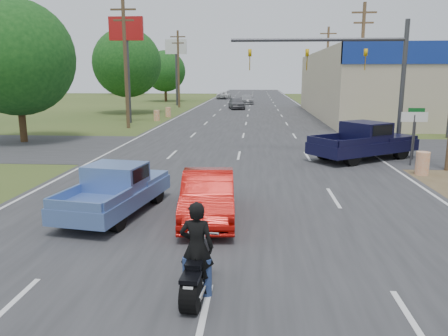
# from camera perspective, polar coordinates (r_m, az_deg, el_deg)

# --- Properties ---
(ground) EXTENTS (200.00, 200.00, 0.00)m
(ground) POSITION_cam_1_polar(r_m,az_deg,el_deg) (8.04, -2.78, -19.22)
(ground) COLOR #35481C
(ground) RESTS_ON ground
(main_road) EXTENTS (15.00, 180.00, 0.02)m
(main_road) POSITION_cam_1_polar(r_m,az_deg,el_deg) (47.02, 3.12, 6.84)
(main_road) COLOR #2D2D30
(main_road) RESTS_ON ground
(cross_road) EXTENTS (120.00, 10.00, 0.02)m
(cross_road) POSITION_cam_1_polar(r_m,az_deg,el_deg) (25.19, 2.14, 2.44)
(cross_road) COLOR #2D2D30
(cross_road) RESTS_ON ground
(utility_pole_2) EXTENTS (2.00, 0.28, 10.00)m
(utility_pole_2) POSITION_cam_1_polar(r_m,az_deg,el_deg) (38.82, 17.49, 13.10)
(utility_pole_2) COLOR #4C3823
(utility_pole_2) RESTS_ON ground
(utility_pole_3) EXTENTS (2.00, 0.28, 10.00)m
(utility_pole_3) POSITION_cam_1_polar(r_m,az_deg,el_deg) (56.50, 13.29, 12.79)
(utility_pole_3) COLOR #4C3823
(utility_pole_3) RESTS_ON ground
(utility_pole_5) EXTENTS (2.00, 0.28, 10.00)m
(utility_pole_5) POSITION_cam_1_polar(r_m,az_deg,el_deg) (36.36, -12.76, 13.47)
(utility_pole_5) COLOR #4C3823
(utility_pole_5) RESTS_ON ground
(utility_pole_6) EXTENTS (2.00, 0.28, 10.00)m
(utility_pole_6) POSITION_cam_1_polar(r_m,az_deg,el_deg) (59.75, -5.98, 12.97)
(utility_pole_6) COLOR #4C3823
(utility_pole_6) RESTS_ON ground
(tree_0) EXTENTS (7.14, 7.14, 8.84)m
(tree_0) POSITION_cam_1_polar(r_m,az_deg,el_deg) (30.69, -25.49, 12.87)
(tree_0) COLOR #422D19
(tree_0) RESTS_ON ground
(tree_1) EXTENTS (7.56, 7.56, 9.36)m
(tree_1) POSITION_cam_1_polar(r_m,az_deg,el_deg) (50.92, -12.56, 13.24)
(tree_1) COLOR #422D19
(tree_1) RESTS_ON ground
(tree_2) EXTENTS (6.72, 6.72, 8.32)m
(tree_2) POSITION_cam_1_polar(r_m,az_deg,el_deg) (74.37, -7.70, 12.43)
(tree_2) COLOR #422D19
(tree_2) RESTS_ON ground
(tree_5) EXTENTS (7.98, 7.98, 9.88)m
(tree_5) POSITION_cam_1_polar(r_m,az_deg,el_deg) (105.93, 20.61, 12.11)
(tree_5) COLOR #422D19
(tree_5) RESTS_ON ground
(tree_6) EXTENTS (8.82, 8.82, 10.92)m
(tree_6) POSITION_cam_1_polar(r_m,az_deg,el_deg) (106.43, -13.02, 12.89)
(tree_6) COLOR #422D19
(tree_6) RESTS_ON ground
(barrel_0) EXTENTS (0.56, 0.56, 1.00)m
(barrel_0) POSITION_cam_1_polar(r_m,az_deg,el_deg) (20.46, 24.49, 0.54)
(barrel_0) COLOR orange
(barrel_0) RESTS_ON ground
(barrel_1) EXTENTS (0.56, 0.56, 1.00)m
(barrel_1) POSITION_cam_1_polar(r_m,az_deg,el_deg) (28.58, 19.46, 3.89)
(barrel_1) COLOR orange
(barrel_1) RESTS_ON ground
(barrel_2) EXTENTS (0.56, 0.56, 1.00)m
(barrel_2) POSITION_cam_1_polar(r_m,az_deg,el_deg) (42.05, -8.78, 6.79)
(barrel_2) COLOR orange
(barrel_2) RESTS_ON ground
(barrel_3) EXTENTS (0.56, 0.56, 1.00)m
(barrel_3) POSITION_cam_1_polar(r_m,az_deg,el_deg) (45.88, -7.30, 7.25)
(barrel_3) COLOR orange
(barrel_3) RESTS_ON ground
(pole_sign_left_near) EXTENTS (3.00, 0.35, 9.20)m
(pole_sign_left_near) POSITION_cam_1_polar(r_m,az_deg,el_deg) (40.57, -12.60, 15.91)
(pole_sign_left_near) COLOR #3F3F44
(pole_sign_left_near) RESTS_ON ground
(pole_sign_left_far) EXTENTS (3.00, 0.35, 9.20)m
(pole_sign_left_far) POSITION_cam_1_polar(r_m,az_deg,el_deg) (63.92, -6.28, 14.55)
(pole_sign_left_far) COLOR #3F3F44
(pole_sign_left_far) RESTS_ON ground
(lane_sign) EXTENTS (1.20, 0.08, 2.52)m
(lane_sign) POSITION_cam_1_polar(r_m,az_deg,el_deg) (22.20, 23.54, 5.10)
(lane_sign) COLOR #3F3F44
(lane_sign) RESTS_ON ground
(street_name_sign) EXTENTS (0.80, 0.08, 2.61)m
(street_name_sign) POSITION_cam_1_polar(r_m,az_deg,el_deg) (23.83, 23.67, 4.79)
(street_name_sign) COLOR #3F3F44
(street_name_sign) RESTS_ON ground
(signal_mast) EXTENTS (9.12, 0.40, 7.00)m
(signal_mast) POSITION_cam_1_polar(r_m,az_deg,el_deg) (24.35, 16.34, 12.98)
(signal_mast) COLOR #3F3F44
(signal_mast) RESTS_ON ground
(red_convertible) EXTENTS (1.81, 4.36, 1.40)m
(red_convertible) POSITION_cam_1_polar(r_m,az_deg,el_deg) (12.82, -2.11, -3.73)
(red_convertible) COLOR #AE0C08
(red_convertible) RESTS_ON ground
(motorcycle) EXTENTS (0.64, 2.07, 1.05)m
(motorcycle) POSITION_cam_1_polar(r_m,az_deg,el_deg) (8.53, -3.60, -13.72)
(motorcycle) COLOR black
(motorcycle) RESTS_ON ground
(rider) EXTENTS (0.68, 0.47, 1.79)m
(rider) POSITION_cam_1_polar(r_m,az_deg,el_deg) (8.40, -3.57, -10.94)
(rider) COLOR black
(rider) RESTS_ON ground
(blue_pickup) EXTENTS (2.53, 4.88, 1.54)m
(blue_pickup) POSITION_cam_1_polar(r_m,az_deg,el_deg) (13.79, -13.80, -2.61)
(blue_pickup) COLOR black
(blue_pickup) RESTS_ON ground
(navy_pickup) EXTENTS (5.98, 5.08, 1.91)m
(navy_pickup) POSITION_cam_1_polar(r_m,az_deg,el_deg) (23.22, 18.00, 3.43)
(navy_pickup) COLOR black
(navy_pickup) RESTS_ON ground
(distant_car_grey) EXTENTS (2.56, 4.74, 1.53)m
(distant_car_grey) POSITION_cam_1_polar(r_m,az_deg,el_deg) (56.38, 1.65, 8.47)
(distant_car_grey) COLOR slate
(distant_car_grey) RESTS_ON ground
(distant_car_silver) EXTENTS (2.11, 4.95, 1.42)m
(distant_car_silver) POSITION_cam_1_polar(r_m,az_deg,el_deg) (67.10, 3.03, 8.96)
(distant_car_silver) COLOR #9F9FA4
(distant_car_silver) RESTS_ON ground
(distant_car_white) EXTENTS (2.59, 4.88, 1.31)m
(distant_car_white) POSITION_cam_1_polar(r_m,az_deg,el_deg) (82.07, 0.00, 9.47)
(distant_car_white) COLOR silver
(distant_car_white) RESTS_ON ground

